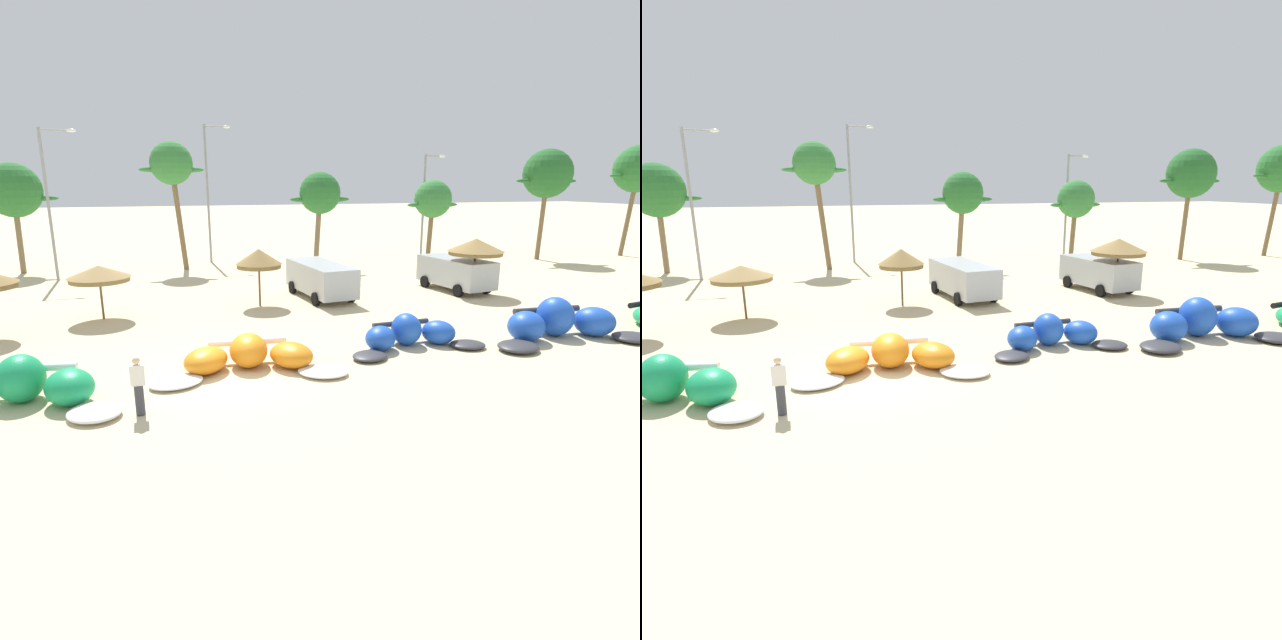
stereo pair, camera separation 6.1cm
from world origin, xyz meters
TOP-DOWN VIEW (x-y plane):
  - ground_plane at (0.00, 0.00)m, footprint 260.00×260.00m
  - kite_left at (-5.91, -0.77)m, footprint 6.34×3.52m
  - kite_left_of_center at (0.69, 0.22)m, footprint 6.51×3.30m
  - kite_center at (6.85, 0.90)m, footprint 5.60×2.62m
  - kite_right_of_center at (13.04, 0.17)m, footprint 6.99×3.37m
  - beach_umbrella_middle at (-4.56, 8.56)m, footprint 2.70×2.70m
  - beach_umbrella_near_palms at (2.68, 9.09)m, footprint 2.28×2.28m
  - beach_umbrella_outermost at (14.43, 8.38)m, footprint 3.02×3.02m
  - parked_van at (14.06, 9.76)m, footprint 2.74×4.97m
  - parked_car_second at (6.14, 10.19)m, footprint 2.67×5.52m
  - person_near_kites at (-2.65, -2.35)m, footprint 0.36×0.24m
  - palm_left at (-10.91, 23.38)m, footprint 5.32×3.54m
  - palm_left_of_gap at (-0.81, 21.82)m, footprint 4.29×2.86m
  - palm_center_left at (8.83, 18.97)m, footprint 4.26×2.84m
  - palm_center_right at (17.72, 19.26)m, footprint 4.15×2.77m
  - palm_right_of_gap at (27.21, 18.64)m, footprint 5.59×3.72m
  - palm_right at (35.97, 18.46)m, footprint 5.75×3.83m
  - lamppost_west_center at (-8.08, 19.68)m, footprint 2.14×0.24m
  - lamppost_east_center at (1.90, 24.70)m, footprint 2.00×0.24m
  - lamppost_east at (18.13, 21.19)m, footprint 1.80×0.24m

SIDE VIEW (x-z plane):
  - ground_plane at x=0.00m, z-range 0.00..0.00m
  - kite_left_of_center at x=0.69m, z-range -0.13..0.98m
  - kite_center at x=6.85m, z-range -0.14..1.07m
  - kite_left at x=-5.91m, z-range -0.16..1.20m
  - kite_right_of_center at x=13.04m, z-range -0.18..1.39m
  - person_near_kites at x=-2.65m, z-range 0.01..1.63m
  - parked_van at x=14.06m, z-range 0.17..2.01m
  - parked_car_second at x=6.14m, z-range 0.17..2.01m
  - beach_umbrella_middle at x=-4.56m, z-range 0.87..3.32m
  - beach_umbrella_near_palms at x=2.68m, z-range 0.96..3.82m
  - beach_umbrella_outermost at x=14.43m, z-range 1.10..4.17m
  - lamppost_east at x=18.13m, z-range 0.53..8.64m
  - palm_center_right at x=17.72m, z-range 1.63..7.83m
  - lamppost_west_center at x=-8.08m, z-range 0.58..9.72m
  - palm_center_left at x=8.83m, z-range 1.85..8.57m
  - palm_left at x=-10.91m, z-range 1.81..9.09m
  - lamppost_east_center at x=1.90m, z-range 0.57..10.69m
  - palm_right_of_gap at x=27.21m, z-range 2.34..10.88m
  - palm_right at x=35.97m, z-range 2.52..11.54m
  - palm_left_of_gap at x=-0.81m, z-range 2.76..11.46m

